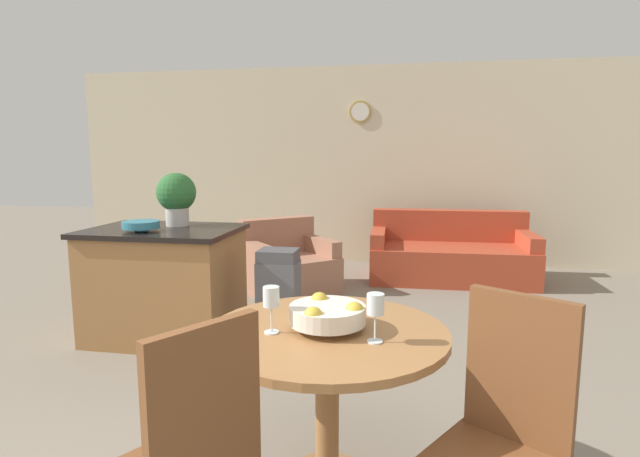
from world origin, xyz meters
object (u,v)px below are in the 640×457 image
at_px(dining_chair_near_right, 504,431).
at_px(kitchen_island, 165,283).
at_px(teal_bowl, 141,225).
at_px(armchair, 288,267).
at_px(trash_bin, 279,299).
at_px(wine_glass_right, 375,306).
at_px(dining_table, 327,367).
at_px(fruit_bowl, 328,314).
at_px(potted_plant, 176,196).
at_px(couch, 450,256).
at_px(wine_glass_left, 271,299).

bearing_deg(dining_chair_near_right, kitchen_island, -8.41).
height_order(teal_bowl, armchair, teal_bowl).
bearing_deg(trash_bin, wine_glass_right, -63.44).
xyz_separation_m(kitchen_island, teal_bowl, (-0.09, -0.18, 0.50)).
relative_size(dining_table, fruit_bowl, 3.17).
xyz_separation_m(fruit_bowl, kitchen_island, (-1.63, 1.66, -0.36)).
bearing_deg(potted_plant, dining_table, -49.23).
bearing_deg(wine_glass_right, dining_chair_near_right, -25.30).
bearing_deg(wine_glass_right, couch, 81.52).
height_order(wine_glass_left, wine_glass_right, same).
bearing_deg(couch, dining_chair_near_right, -93.48).
bearing_deg(trash_bin, dining_table, -68.04).
distance_m(wine_glass_left, kitchen_island, 2.28).
height_order(wine_glass_right, couch, wine_glass_right).
distance_m(fruit_bowl, couch, 4.22).
bearing_deg(kitchen_island, teal_bowl, -115.97).
bearing_deg(kitchen_island, couch, 44.75).
bearing_deg(armchair, couch, -14.76).
xyz_separation_m(wine_glass_left, couch, (1.06, 4.18, -0.62)).
relative_size(dining_chair_near_right, wine_glass_right, 5.06).
height_order(teal_bowl, trash_bin, teal_bowl).
height_order(wine_glass_left, couch, wine_glass_left).
distance_m(dining_chair_near_right, trash_bin, 2.36).
distance_m(wine_glass_right, trash_bin, 2.00).
distance_m(wine_glass_right, armchair, 3.58).
relative_size(wine_glass_left, couch, 0.10).
xyz_separation_m(dining_table, couch, (0.84, 4.10, -0.30)).
height_order(wine_glass_left, kitchen_island, wine_glass_left).
bearing_deg(couch, teal_bowl, -135.66).
xyz_separation_m(wine_glass_right, couch, (0.63, 4.21, -0.62)).
bearing_deg(dining_table, couch, 78.42).
bearing_deg(wine_glass_right, kitchen_island, 136.05).
bearing_deg(dining_table, fruit_bowl, -40.94).
xyz_separation_m(dining_table, trash_bin, (-0.65, 1.61, -0.20)).
bearing_deg(armchair, wine_glass_right, -111.51).
distance_m(dining_chair_near_right, teal_bowl, 3.03).
height_order(kitchen_island, trash_bin, kitchen_island).
bearing_deg(dining_table, dining_chair_near_right, -26.17).
distance_m(dining_chair_near_right, fruit_bowl, 0.81).
height_order(dining_chair_near_right, couch, dining_chair_near_right).
height_order(fruit_bowl, teal_bowl, teal_bowl).
distance_m(wine_glass_left, wine_glass_right, 0.44).
relative_size(dining_table, couch, 0.54).
relative_size(dining_table, wine_glass_right, 5.21).
relative_size(dining_chair_near_right, trash_bin, 1.30).
bearing_deg(teal_bowl, wine_glass_right, -39.67).
bearing_deg(teal_bowl, kitchen_island, 64.03).
height_order(wine_glass_right, trash_bin, wine_glass_right).
bearing_deg(couch, dining_table, -103.01).
distance_m(dining_chair_near_right, potted_plant, 3.19).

